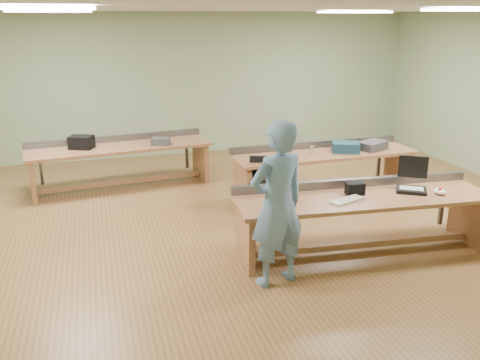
{
  "coord_description": "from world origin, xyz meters",
  "views": [
    {
      "loc": [
        -2.0,
        -6.85,
        2.89
      ],
      "look_at": [
        -0.18,
        -0.6,
        0.79
      ],
      "focal_mm": 38.0,
      "sensor_mm": 36.0,
      "label": 1
    }
  ],
  "objects_px": {
    "laptop_base": "(411,190)",
    "mug": "(338,148)",
    "workbench_front": "(362,209)",
    "parts_bin_grey": "(372,145)",
    "person": "(277,205)",
    "drinks_can": "(312,150)",
    "parts_bin_teal": "(346,147)",
    "task_chair": "(262,192)",
    "workbench_mid": "(323,163)",
    "camera_bag": "(355,188)",
    "workbench_back": "(120,156)"
  },
  "relations": [
    {
      "from": "laptop_base",
      "to": "mug",
      "type": "relative_size",
      "value": 2.67
    },
    {
      "from": "workbench_front",
      "to": "laptop_base",
      "type": "bearing_deg",
      "value": 1.61
    },
    {
      "from": "parts_bin_grey",
      "to": "laptop_base",
      "type": "bearing_deg",
      "value": -107.19
    },
    {
      "from": "person",
      "to": "drinks_can",
      "type": "bearing_deg",
      "value": -136.08
    },
    {
      "from": "parts_bin_teal",
      "to": "mug",
      "type": "distance_m",
      "value": 0.12
    },
    {
      "from": "workbench_front",
      "to": "mug",
      "type": "xyz_separation_m",
      "value": [
        0.7,
        2.07,
        0.24
      ]
    },
    {
      "from": "person",
      "to": "task_chair",
      "type": "height_order",
      "value": "person"
    },
    {
      "from": "task_chair",
      "to": "drinks_can",
      "type": "relative_size",
      "value": 6.78
    },
    {
      "from": "workbench_mid",
      "to": "drinks_can",
      "type": "distance_m",
      "value": 0.35
    },
    {
      "from": "person",
      "to": "task_chair",
      "type": "distance_m",
      "value": 2.31
    },
    {
      "from": "workbench_front",
      "to": "person",
      "type": "relative_size",
      "value": 1.75
    },
    {
      "from": "drinks_can",
      "to": "laptop_base",
      "type": "bearing_deg",
      "value": -77.83
    },
    {
      "from": "camera_bag",
      "to": "laptop_base",
      "type": "bearing_deg",
      "value": -1.06
    },
    {
      "from": "parts_bin_teal",
      "to": "workbench_back",
      "type": "bearing_deg",
      "value": 157.81
    },
    {
      "from": "parts_bin_grey",
      "to": "mug",
      "type": "xyz_separation_m",
      "value": [
        -0.62,
        0.01,
        -0.01
      ]
    },
    {
      "from": "task_chair",
      "to": "parts_bin_teal",
      "type": "height_order",
      "value": "parts_bin_teal"
    },
    {
      "from": "parts_bin_grey",
      "to": "drinks_can",
      "type": "relative_size",
      "value": 3.9
    },
    {
      "from": "workbench_back",
      "to": "parts_bin_grey",
      "type": "xyz_separation_m",
      "value": [
        4.11,
        -1.45,
        0.25
      ]
    },
    {
      "from": "camera_bag",
      "to": "workbench_mid",
      "type": "bearing_deg",
      "value": 82.49
    },
    {
      "from": "workbench_back",
      "to": "mug",
      "type": "xyz_separation_m",
      "value": [
        3.48,
        -1.44,
        0.24
      ]
    },
    {
      "from": "laptop_base",
      "to": "parts_bin_teal",
      "type": "height_order",
      "value": "parts_bin_teal"
    },
    {
      "from": "task_chair",
      "to": "parts_bin_grey",
      "type": "height_order",
      "value": "parts_bin_grey"
    },
    {
      "from": "person",
      "to": "laptop_base",
      "type": "relative_size",
      "value": 5.13
    },
    {
      "from": "workbench_front",
      "to": "parts_bin_grey",
      "type": "relative_size",
      "value": 6.76
    },
    {
      "from": "drinks_can",
      "to": "workbench_back",
      "type": "bearing_deg",
      "value": 154.45
    },
    {
      "from": "person",
      "to": "camera_bag",
      "type": "distance_m",
      "value": 1.38
    },
    {
      "from": "person",
      "to": "task_chair",
      "type": "xyz_separation_m",
      "value": [
        0.55,
        2.15,
        -0.63
      ]
    },
    {
      "from": "workbench_back",
      "to": "workbench_front",
      "type": "bearing_deg",
      "value": -58.28
    },
    {
      "from": "workbench_mid",
      "to": "parts_bin_teal",
      "type": "distance_m",
      "value": 0.45
    },
    {
      "from": "workbench_front",
      "to": "task_chair",
      "type": "bearing_deg",
      "value": 119.66
    },
    {
      "from": "person",
      "to": "drinks_can",
      "type": "xyz_separation_m",
      "value": [
        1.55,
        2.57,
        -0.13
      ]
    },
    {
      "from": "parts_bin_grey",
      "to": "camera_bag",
      "type": "bearing_deg",
      "value": -125.16
    },
    {
      "from": "workbench_front",
      "to": "camera_bag",
      "type": "bearing_deg",
      "value": 140.35
    },
    {
      "from": "workbench_front",
      "to": "workbench_back",
      "type": "relative_size",
      "value": 1.03
    },
    {
      "from": "laptop_base",
      "to": "parts_bin_grey",
      "type": "distance_m",
      "value": 2.19
    },
    {
      "from": "workbench_back",
      "to": "laptop_base",
      "type": "bearing_deg",
      "value": -52.4
    },
    {
      "from": "person",
      "to": "mug",
      "type": "distance_m",
      "value": 3.27
    },
    {
      "from": "task_chair",
      "to": "parts_bin_teal",
      "type": "distance_m",
      "value": 1.72
    },
    {
      "from": "person",
      "to": "mug",
      "type": "relative_size",
      "value": 13.71
    },
    {
      "from": "person",
      "to": "task_chair",
      "type": "relative_size",
      "value": 2.21
    },
    {
      "from": "workbench_mid",
      "to": "laptop_base",
      "type": "bearing_deg",
      "value": -85.99
    },
    {
      "from": "workbench_front",
      "to": "camera_bag",
      "type": "relative_size",
      "value": 14.8
    },
    {
      "from": "workbench_back",
      "to": "person",
      "type": "xyz_separation_m",
      "value": [
        1.45,
        -4.01,
        0.38
      ]
    },
    {
      "from": "workbench_back",
      "to": "task_chair",
      "type": "distance_m",
      "value": 2.74
    },
    {
      "from": "workbench_back",
      "to": "camera_bag",
      "type": "xyz_separation_m",
      "value": [
        2.71,
        -3.44,
        0.26
      ]
    },
    {
      "from": "mug",
      "to": "person",
      "type": "bearing_deg",
      "value": -128.36
    },
    {
      "from": "mug",
      "to": "workbench_mid",
      "type": "bearing_deg",
      "value": 171.2
    },
    {
      "from": "laptop_base",
      "to": "task_chair",
      "type": "bearing_deg",
      "value": 162.67
    },
    {
      "from": "workbench_mid",
      "to": "camera_bag",
      "type": "distance_m",
      "value": 2.12
    },
    {
      "from": "drinks_can",
      "to": "mug",
      "type": "bearing_deg",
      "value": -0.67
    }
  ]
}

